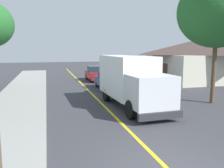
{
  "coord_description": "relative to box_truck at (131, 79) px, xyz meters",
  "views": [
    {
      "loc": [
        -3.47,
        -6.31,
        3.68
      ],
      "look_at": [
        0.56,
        8.43,
        1.4
      ],
      "focal_mm": 38.36,
      "sensor_mm": 36.0,
      "label": 1
    }
  ],
  "objects": [
    {
      "name": "house_across_street",
      "position": [
        12.24,
        9.92,
        0.76
      ],
      "size": [
        11.36,
        9.9,
        4.83
      ],
      "color": "beige",
      "rests_on": "ground"
    },
    {
      "name": "parked_car_mid",
      "position": [
        0.26,
        12.74,
        -0.97
      ],
      "size": [
        1.82,
        4.41,
        1.67
      ],
      "color": "maroon",
      "rests_on": "ground"
    },
    {
      "name": "street_tree_far_side",
      "position": [
        5.63,
        -0.58,
        4.23
      ],
      "size": [
        5.1,
        5.1,
        8.3
      ],
      "color": "brown",
      "rests_on": "ground"
    },
    {
      "name": "ground_plane",
      "position": [
        -1.64,
        -7.82,
        -1.77
      ],
      "size": [
        120.0,
        120.0,
        0.0
      ],
      "primitive_type": "plane",
      "color": "#38383D"
    },
    {
      "name": "centre_line_yellow",
      "position": [
        -1.64,
        2.18,
        -1.76
      ],
      "size": [
        0.16,
        56.0,
        0.01
      ],
      "primitive_type": "cube",
      "color": "gold",
      "rests_on": "ground"
    },
    {
      "name": "parked_van_across",
      "position": [
        3.56,
        5.38,
        -0.97
      ],
      "size": [
        1.82,
        4.41,
        1.67
      ],
      "color": "silver",
      "rests_on": "ground"
    },
    {
      "name": "parked_car_near",
      "position": [
        0.32,
        6.76,
        -0.97
      ],
      "size": [
        1.93,
        4.45,
        1.67
      ],
      "color": "#2D4793",
      "rests_on": "ground"
    },
    {
      "name": "sidewalk_curb",
      "position": [
        -7.04,
        -3.82,
        -1.69
      ],
      "size": [
        3.6,
        60.0,
        0.15
      ],
      "primitive_type": "cube",
      "color": "gray",
      "rests_on": "ground"
    },
    {
      "name": "box_truck",
      "position": [
        0.0,
        0.0,
        0.0
      ],
      "size": [
        2.7,
        7.28,
        3.2
      ],
      "color": "white",
      "rests_on": "ground"
    }
  ]
}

